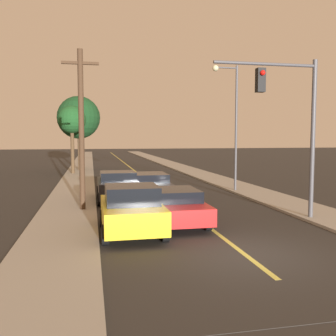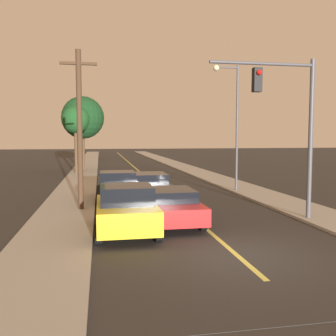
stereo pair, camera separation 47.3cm
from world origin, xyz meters
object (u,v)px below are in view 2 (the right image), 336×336
(car_near_lane_second, at_px, (149,185))
(tree_left_far, at_px, (76,120))
(car_near_lane_front, at_px, (170,205))
(car_outer_lane_front, at_px, (126,210))
(utility_pole_left, at_px, (80,127))
(streetlamp_right, at_px, (232,112))
(traffic_signal_mast, at_px, (289,112))
(car_outer_lane_second, at_px, (117,186))
(tree_left_near, at_px, (83,118))

(car_near_lane_second, relative_size, tree_left_far, 0.83)
(car_near_lane_second, bearing_deg, tree_left_far, 108.22)
(car_near_lane_front, distance_m, car_outer_lane_front, 2.22)
(utility_pole_left, bearing_deg, streetlamp_right, 26.97)
(car_outer_lane_front, xyz_separation_m, tree_left_far, (-2.94, 21.57, 3.98))
(car_near_lane_second, xyz_separation_m, car_outer_lane_front, (-1.77, -7.29, 0.10))
(streetlamp_right, bearing_deg, car_outer_lane_front, -128.47)
(car_outer_lane_front, height_order, tree_left_far, tree_left_far)
(car_near_lane_front, bearing_deg, streetlamp_right, 55.04)
(traffic_signal_mast, height_order, streetlamp_right, streetlamp_right)
(traffic_signal_mast, bearing_deg, car_outer_lane_second, 137.04)
(car_near_lane_second, distance_m, streetlamp_right, 6.73)
(car_outer_lane_front, distance_m, tree_left_near, 25.61)
(streetlamp_right, distance_m, utility_pole_left, 9.74)
(car_near_lane_front, distance_m, traffic_signal_mast, 5.86)
(car_near_lane_second, bearing_deg, car_near_lane_front, -90.00)
(streetlamp_right, xyz_separation_m, utility_pole_left, (-8.63, -4.39, -1.06))
(traffic_signal_mast, height_order, tree_left_near, tree_left_near)
(car_near_lane_second, height_order, tree_left_near, tree_left_near)
(tree_left_near, bearing_deg, car_near_lane_second, -76.65)
(car_near_lane_front, distance_m, utility_pole_left, 5.51)
(traffic_signal_mast, relative_size, utility_pole_left, 0.89)
(car_near_lane_front, bearing_deg, tree_left_near, 100.09)
(utility_pole_left, height_order, tree_left_near, tree_left_near)
(car_near_lane_second, distance_m, tree_left_far, 15.58)
(car_near_lane_front, bearing_deg, traffic_signal_mast, -6.98)
(car_outer_lane_front, bearing_deg, car_near_lane_front, 37.18)
(car_outer_lane_second, bearing_deg, car_near_lane_second, 18.26)
(car_outer_lane_second, bearing_deg, streetlamp_right, 16.06)
(car_outer_lane_front, bearing_deg, car_near_lane_second, 76.38)
(streetlamp_right, bearing_deg, tree_left_near, 119.73)
(car_outer_lane_second, bearing_deg, car_outer_lane_front, -90.00)
(car_near_lane_front, bearing_deg, car_near_lane_second, 90.00)
(car_near_lane_front, xyz_separation_m, traffic_signal_mast, (4.60, -0.56, 3.58))
(car_near_lane_second, relative_size, car_outer_lane_second, 1.26)
(streetlamp_right, bearing_deg, utility_pole_left, -153.03)
(car_near_lane_second, height_order, tree_left_far, tree_left_far)
(car_outer_lane_second, relative_size, traffic_signal_mast, 0.63)
(traffic_signal_mast, xyz_separation_m, tree_left_near, (-8.83, 24.33, 0.95))
(traffic_signal_mast, height_order, utility_pole_left, utility_pole_left)
(car_near_lane_second, height_order, car_outer_lane_second, car_outer_lane_second)
(car_near_lane_front, xyz_separation_m, car_outer_lane_second, (-1.77, 5.37, 0.10))
(car_near_lane_front, bearing_deg, car_outer_lane_second, 108.21)
(traffic_signal_mast, xyz_separation_m, utility_pole_left, (-8.09, 3.53, -0.51))
(car_outer_lane_front, xyz_separation_m, traffic_signal_mast, (6.37, 0.78, 3.45))
(car_near_lane_second, xyz_separation_m, car_outer_lane_second, (-1.77, -0.58, 0.07))
(streetlamp_right, height_order, utility_pole_left, streetlamp_right)
(car_outer_lane_second, height_order, traffic_signal_mast, traffic_signal_mast)
(car_near_lane_front, xyz_separation_m, car_near_lane_second, (0.00, 5.95, 0.03))
(traffic_signal_mast, bearing_deg, utility_pole_left, 156.45)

